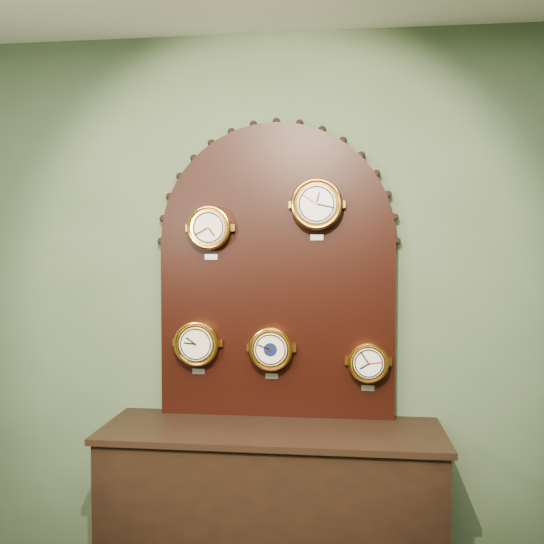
# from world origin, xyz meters

# --- Properties ---
(wall_back) EXTENTS (4.00, 0.00, 4.00)m
(wall_back) POSITION_xyz_m (0.00, 2.50, 1.40)
(wall_back) COLOR #475D40
(wall_back) RESTS_ON ground
(shop_counter) EXTENTS (1.60, 0.50, 0.80)m
(shop_counter) POSITION_xyz_m (0.00, 2.23, 0.40)
(shop_counter) COLOR black
(shop_counter) RESTS_ON ground_plane
(display_board) EXTENTS (1.26, 0.06, 1.53)m
(display_board) POSITION_xyz_m (0.00, 2.45, 1.63)
(display_board) COLOR black
(display_board) RESTS_ON shop_counter
(roman_clock) EXTENTS (0.22, 0.08, 0.27)m
(roman_clock) POSITION_xyz_m (-0.33, 2.38, 1.80)
(roman_clock) COLOR orange
(roman_clock) RESTS_ON display_board
(arabic_clock) EXTENTS (0.25, 0.08, 0.30)m
(arabic_clock) POSITION_xyz_m (0.21, 2.38, 1.91)
(arabic_clock) COLOR orange
(arabic_clock) RESTS_ON display_board
(hygrometer) EXTENTS (0.23, 0.08, 0.28)m
(hygrometer) POSITION_xyz_m (-0.40, 2.38, 1.21)
(hygrometer) COLOR orange
(hygrometer) RESTS_ON display_board
(barometer) EXTENTS (0.22, 0.08, 0.27)m
(barometer) POSITION_xyz_m (-0.02, 2.38, 1.19)
(barometer) COLOR orange
(barometer) RESTS_ON display_board
(tide_clock) EXTENTS (0.20, 0.08, 0.25)m
(tide_clock) POSITION_xyz_m (0.47, 2.38, 1.13)
(tide_clock) COLOR orange
(tide_clock) RESTS_ON display_board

